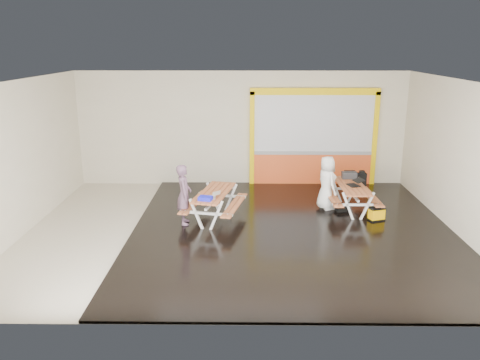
{
  "coord_description": "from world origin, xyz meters",
  "views": [
    {
      "loc": [
        0.14,
        -10.75,
        4.28
      ],
      "look_at": [
        0.0,
        0.9,
        1.0
      ],
      "focal_mm": 36.41,
      "sensor_mm": 36.0,
      "label": 1
    }
  ],
  "objects_px": {
    "person_left": "(184,194)",
    "laptop_left": "(213,196)",
    "picnic_table_right": "(351,191)",
    "toolbox": "(349,175)",
    "laptop_right": "(355,183)",
    "fluke_bag": "(376,214)",
    "person_right": "(327,183)",
    "picnic_table_left": "(214,199)",
    "blue_pouch": "(205,198)",
    "backpack": "(361,178)",
    "dark_case": "(342,208)"
  },
  "relations": [
    {
      "from": "dark_case",
      "to": "fluke_bag",
      "type": "xyz_separation_m",
      "value": [
        0.71,
        -0.71,
        0.09
      ]
    },
    {
      "from": "laptop_right",
      "to": "dark_case",
      "type": "distance_m",
      "value": 0.74
    },
    {
      "from": "picnic_table_left",
      "to": "fluke_bag",
      "type": "relative_size",
      "value": 4.81
    },
    {
      "from": "person_right",
      "to": "backpack",
      "type": "relative_size",
      "value": 3.34
    },
    {
      "from": "laptop_right",
      "to": "backpack",
      "type": "relative_size",
      "value": 1.12
    },
    {
      "from": "laptop_right",
      "to": "toolbox",
      "type": "bearing_deg",
      "value": 91.48
    },
    {
      "from": "person_left",
      "to": "laptop_right",
      "type": "relative_size",
      "value": 3.1
    },
    {
      "from": "picnic_table_left",
      "to": "picnic_table_right",
      "type": "bearing_deg",
      "value": 11.3
    },
    {
      "from": "backpack",
      "to": "person_right",
      "type": "bearing_deg",
      "value": -143.91
    },
    {
      "from": "blue_pouch",
      "to": "toolbox",
      "type": "distance_m",
      "value": 4.26
    },
    {
      "from": "person_left",
      "to": "person_right",
      "type": "bearing_deg",
      "value": -79.38
    },
    {
      "from": "fluke_bag",
      "to": "person_right",
      "type": "bearing_deg",
      "value": 143.26
    },
    {
      "from": "person_right",
      "to": "laptop_left",
      "type": "distance_m",
      "value": 3.15
    },
    {
      "from": "picnic_table_left",
      "to": "person_left",
      "type": "distance_m",
      "value": 0.81
    },
    {
      "from": "laptop_left",
      "to": "laptop_right",
      "type": "xyz_separation_m",
      "value": [
        3.61,
        1.13,
        -0.01
      ]
    },
    {
      "from": "toolbox",
      "to": "picnic_table_left",
      "type": "bearing_deg",
      "value": -159.32
    },
    {
      "from": "laptop_right",
      "to": "blue_pouch",
      "type": "height_order",
      "value": "laptop_right"
    },
    {
      "from": "blue_pouch",
      "to": "laptop_right",
      "type": "bearing_deg",
      "value": 19.34
    },
    {
      "from": "picnic_table_right",
      "to": "laptop_left",
      "type": "xyz_separation_m",
      "value": [
        -3.53,
        -1.16,
        0.23
      ]
    },
    {
      "from": "person_right",
      "to": "blue_pouch",
      "type": "distance_m",
      "value": 3.38
    },
    {
      "from": "blue_pouch",
      "to": "dark_case",
      "type": "distance_m",
      "value": 3.77
    },
    {
      "from": "picnic_table_right",
      "to": "laptop_right",
      "type": "bearing_deg",
      "value": -20.88
    },
    {
      "from": "person_right",
      "to": "fluke_bag",
      "type": "distance_m",
      "value": 1.51
    },
    {
      "from": "picnic_table_right",
      "to": "picnic_table_left",
      "type": "bearing_deg",
      "value": -168.7
    },
    {
      "from": "picnic_table_right",
      "to": "backpack",
      "type": "bearing_deg",
      "value": 62.76
    },
    {
      "from": "picnic_table_right",
      "to": "fluke_bag",
      "type": "height_order",
      "value": "picnic_table_right"
    },
    {
      "from": "laptop_right",
      "to": "dark_case",
      "type": "bearing_deg",
      "value": -178.09
    },
    {
      "from": "person_left",
      "to": "backpack",
      "type": "relative_size",
      "value": 3.47
    },
    {
      "from": "person_right",
      "to": "dark_case",
      "type": "height_order",
      "value": "person_right"
    },
    {
      "from": "picnic_table_right",
      "to": "fluke_bag",
      "type": "xyz_separation_m",
      "value": [
        0.49,
        -0.75,
        -0.36
      ]
    },
    {
      "from": "picnic_table_right",
      "to": "toolbox",
      "type": "relative_size",
      "value": 4.66
    },
    {
      "from": "blue_pouch",
      "to": "picnic_table_right",
      "type": "bearing_deg",
      "value": 20.12
    },
    {
      "from": "picnic_table_left",
      "to": "dark_case",
      "type": "xyz_separation_m",
      "value": [
        3.3,
        0.67,
        -0.46
      ]
    },
    {
      "from": "person_left",
      "to": "backpack",
      "type": "height_order",
      "value": "person_left"
    },
    {
      "from": "picnic_table_right",
      "to": "person_right",
      "type": "relative_size",
      "value": 1.31
    },
    {
      "from": "person_left",
      "to": "backpack",
      "type": "distance_m",
      "value": 5.07
    },
    {
      "from": "person_left",
      "to": "laptop_left",
      "type": "height_order",
      "value": "person_left"
    },
    {
      "from": "backpack",
      "to": "dark_case",
      "type": "height_order",
      "value": "backpack"
    },
    {
      "from": "person_right",
      "to": "laptop_left",
      "type": "height_order",
      "value": "person_right"
    },
    {
      "from": "person_left",
      "to": "person_right",
      "type": "xyz_separation_m",
      "value": [
        3.6,
        1.12,
        -0.02
      ]
    },
    {
      "from": "picnic_table_left",
      "to": "backpack",
      "type": "height_order",
      "value": "backpack"
    },
    {
      "from": "picnic_table_left",
      "to": "blue_pouch",
      "type": "xyz_separation_m",
      "value": [
        -0.17,
        -0.65,
        0.22
      ]
    },
    {
      "from": "laptop_left",
      "to": "dark_case",
      "type": "distance_m",
      "value": 3.55
    },
    {
      "from": "picnic_table_right",
      "to": "toolbox",
      "type": "height_order",
      "value": "toolbox"
    },
    {
      "from": "picnic_table_left",
      "to": "blue_pouch",
      "type": "relative_size",
      "value": 6.84
    },
    {
      "from": "picnic_table_right",
      "to": "laptop_right",
      "type": "height_order",
      "value": "laptop_right"
    },
    {
      "from": "dark_case",
      "to": "fluke_bag",
      "type": "height_order",
      "value": "fluke_bag"
    },
    {
      "from": "toolbox",
      "to": "backpack",
      "type": "xyz_separation_m",
      "value": [
        0.4,
        0.24,
        -0.15
      ]
    },
    {
      "from": "dark_case",
      "to": "fluke_bag",
      "type": "bearing_deg",
      "value": -44.81
    },
    {
      "from": "laptop_right",
      "to": "fluke_bag",
      "type": "xyz_separation_m",
      "value": [
        0.41,
        -0.72,
        -0.58
      ]
    }
  ]
}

